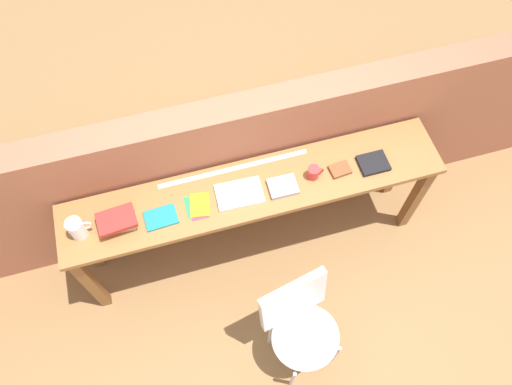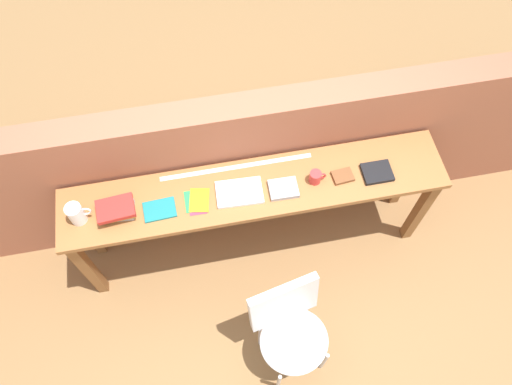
{
  "view_description": "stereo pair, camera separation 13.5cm",
  "coord_description": "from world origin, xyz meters",
  "px_view_note": "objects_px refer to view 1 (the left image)",
  "views": [
    {
      "loc": [
        -0.41,
        -1.19,
        3.66
      ],
      "look_at": [
        0.0,
        0.25,
        0.9
      ],
      "focal_mm": 35.0,
      "sensor_mm": 36.0,
      "label": 1
    },
    {
      "loc": [
        -0.28,
        -1.23,
        3.66
      ],
      "look_at": [
        0.0,
        0.25,
        0.9
      ],
      "focal_mm": 35.0,
      "sensor_mm": 36.0,
      "label": 2
    }
  ],
  "objects_px": {
    "mug": "(314,172)",
    "book_repair_rightmost": "(373,163)",
    "chair_white_moulded": "(301,324)",
    "book_open_centre": "(239,194)",
    "magazine_cycling": "(161,217)",
    "book_stack_leftmost": "(117,221)",
    "pamphlet_pile_colourful": "(198,206)",
    "pitcher_white": "(77,228)",
    "leather_journal_brown": "(340,170)"
  },
  "relations": [
    {
      "from": "book_stack_leftmost",
      "to": "pitcher_white",
      "type": "bearing_deg",
      "value": 179.69
    },
    {
      "from": "leather_journal_brown",
      "to": "book_repair_rightmost",
      "type": "distance_m",
      "value": 0.23
    },
    {
      "from": "pamphlet_pile_colourful",
      "to": "mug",
      "type": "bearing_deg",
      "value": 0.72
    },
    {
      "from": "magazine_cycling",
      "to": "book_repair_rightmost",
      "type": "relative_size",
      "value": 1.05
    },
    {
      "from": "chair_white_moulded",
      "to": "magazine_cycling",
      "type": "distance_m",
      "value": 1.1
    },
    {
      "from": "pamphlet_pile_colourful",
      "to": "book_open_centre",
      "type": "bearing_deg",
      "value": 1.88
    },
    {
      "from": "chair_white_moulded",
      "to": "pitcher_white",
      "type": "distance_m",
      "value": 1.49
    },
    {
      "from": "magazine_cycling",
      "to": "book_stack_leftmost",
      "type": "bearing_deg",
      "value": 170.81
    },
    {
      "from": "magazine_cycling",
      "to": "book_open_centre",
      "type": "height_order",
      "value": "book_open_centre"
    },
    {
      "from": "magazine_cycling",
      "to": "pitcher_white",
      "type": "bearing_deg",
      "value": 173.62
    },
    {
      "from": "book_stack_leftmost",
      "to": "book_open_centre",
      "type": "height_order",
      "value": "book_stack_leftmost"
    },
    {
      "from": "pamphlet_pile_colourful",
      "to": "chair_white_moulded",
      "type": "bearing_deg",
      "value": -61.17
    },
    {
      "from": "pamphlet_pile_colourful",
      "to": "book_repair_rightmost",
      "type": "relative_size",
      "value": 1.02
    },
    {
      "from": "book_open_centre",
      "to": "book_stack_leftmost",
      "type": "bearing_deg",
      "value": -177.58
    },
    {
      "from": "pitcher_white",
      "to": "leather_journal_brown",
      "type": "xyz_separation_m",
      "value": [
        1.67,
        -0.01,
        -0.07
      ]
    },
    {
      "from": "book_stack_leftmost",
      "to": "book_repair_rightmost",
      "type": "bearing_deg",
      "value": -0.84
    },
    {
      "from": "pitcher_white",
      "to": "book_stack_leftmost",
      "type": "relative_size",
      "value": 0.75
    },
    {
      "from": "chair_white_moulded",
      "to": "pitcher_white",
      "type": "bearing_deg",
      "value": 145.12
    },
    {
      "from": "chair_white_moulded",
      "to": "book_repair_rightmost",
      "type": "distance_m",
      "value": 1.13
    },
    {
      "from": "book_open_centre",
      "to": "mug",
      "type": "relative_size",
      "value": 2.66
    },
    {
      "from": "magazine_cycling",
      "to": "book_repair_rightmost",
      "type": "xyz_separation_m",
      "value": [
        1.41,
        0.0,
        0.01
      ]
    },
    {
      "from": "chair_white_moulded",
      "to": "magazine_cycling",
      "type": "xyz_separation_m",
      "value": [
        -0.68,
        0.78,
        0.36
      ]
    },
    {
      "from": "chair_white_moulded",
      "to": "book_repair_rightmost",
      "type": "xyz_separation_m",
      "value": [
        0.73,
        0.79,
        0.37
      ]
    },
    {
      "from": "book_stack_leftmost",
      "to": "leather_journal_brown",
      "type": "relative_size",
      "value": 1.88
    },
    {
      "from": "mug",
      "to": "book_open_centre",
      "type": "bearing_deg",
      "value": -179.91
    },
    {
      "from": "mug",
      "to": "book_repair_rightmost",
      "type": "xyz_separation_m",
      "value": [
        0.41,
        -0.02,
        -0.03
      ]
    },
    {
      "from": "pitcher_white",
      "to": "pamphlet_pile_colourful",
      "type": "xyz_separation_m",
      "value": [
        0.73,
        -0.01,
        -0.07
      ]
    },
    {
      "from": "pitcher_white",
      "to": "book_open_centre",
      "type": "relative_size",
      "value": 0.63
    },
    {
      "from": "chair_white_moulded",
      "to": "book_open_centre",
      "type": "height_order",
      "value": "book_open_centre"
    },
    {
      "from": "chair_white_moulded",
      "to": "book_stack_leftmost",
      "type": "relative_size",
      "value": 3.65
    },
    {
      "from": "magazine_cycling",
      "to": "leather_journal_brown",
      "type": "xyz_separation_m",
      "value": [
        1.18,
        0.02,
        0.0
      ]
    },
    {
      "from": "chair_white_moulded",
      "to": "magazine_cycling",
      "type": "bearing_deg",
      "value": 130.9
    },
    {
      "from": "chair_white_moulded",
      "to": "mug",
      "type": "height_order",
      "value": "mug"
    },
    {
      "from": "pitcher_white",
      "to": "book_stack_leftmost",
      "type": "xyz_separation_m",
      "value": [
        0.23,
        -0.0,
        -0.03
      ]
    },
    {
      "from": "book_stack_leftmost",
      "to": "mug",
      "type": "bearing_deg",
      "value": -0.06
    },
    {
      "from": "magazine_cycling",
      "to": "pamphlet_pile_colourful",
      "type": "bearing_deg",
      "value": 1.3
    },
    {
      "from": "mug",
      "to": "book_repair_rightmost",
      "type": "bearing_deg",
      "value": -3.25
    },
    {
      "from": "mug",
      "to": "magazine_cycling",
      "type": "bearing_deg",
      "value": -178.45
    },
    {
      "from": "chair_white_moulded",
      "to": "book_stack_leftmost",
      "type": "bearing_deg",
      "value": 139.07
    },
    {
      "from": "pitcher_white",
      "to": "leather_journal_brown",
      "type": "relative_size",
      "value": 1.41
    },
    {
      "from": "book_stack_leftmost",
      "to": "pamphlet_pile_colourful",
      "type": "relative_size",
      "value": 1.26
    },
    {
      "from": "book_open_centre",
      "to": "magazine_cycling",
      "type": "bearing_deg",
      "value": -174.45
    },
    {
      "from": "pamphlet_pile_colourful",
      "to": "mug",
      "type": "distance_m",
      "value": 0.76
    },
    {
      "from": "pamphlet_pile_colourful",
      "to": "book_repair_rightmost",
      "type": "bearing_deg",
      "value": -0.66
    },
    {
      "from": "leather_journal_brown",
      "to": "book_stack_leftmost",
      "type": "bearing_deg",
      "value": 174.48
    },
    {
      "from": "pitcher_white",
      "to": "book_stack_leftmost",
      "type": "distance_m",
      "value": 0.23
    },
    {
      "from": "book_stack_leftmost",
      "to": "pamphlet_pile_colourful",
      "type": "xyz_separation_m",
      "value": [
        0.5,
        -0.01,
        -0.05
      ]
    },
    {
      "from": "book_stack_leftmost",
      "to": "mug",
      "type": "relative_size",
      "value": 2.22
    },
    {
      "from": "book_stack_leftmost",
      "to": "magazine_cycling",
      "type": "bearing_deg",
      "value": -6.28
    },
    {
      "from": "pitcher_white",
      "to": "mug",
      "type": "distance_m",
      "value": 1.49
    }
  ]
}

